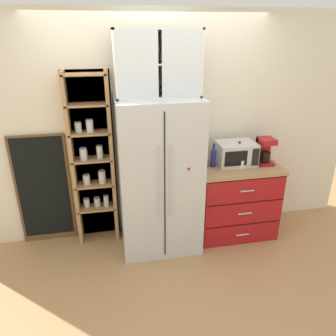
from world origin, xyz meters
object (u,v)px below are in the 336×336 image
object	(u,v)px
microwave	(236,153)
coffee_maker	(265,150)
refrigerator	(159,176)
chalkboard_menu	(44,190)
mug_charcoal	(205,163)
bottle_cobalt	(213,157)
bottle_green	(238,155)
mug_cream	(241,164)

from	to	relation	value
microwave	coffee_maker	distance (m)	0.34
refrigerator	microwave	distance (m)	0.93
chalkboard_menu	coffee_maker	bearing A→B (deg)	-5.91
chalkboard_menu	mug_charcoal	bearing A→B (deg)	-7.71
microwave	bottle_cobalt	distance (m)	0.28
refrigerator	mug_charcoal	xyz separation A→B (m)	(0.54, 0.07, 0.08)
coffee_maker	bottle_green	xyz separation A→B (m)	(-0.31, 0.01, -0.03)
coffee_maker	mug_charcoal	distance (m)	0.72
bottle_green	chalkboard_menu	xyz separation A→B (m)	(-2.21, 0.25, -0.36)
bottle_green	refrigerator	bearing A→B (deg)	-176.32
bottle_cobalt	mug_charcoal	bearing A→B (deg)	178.25
refrigerator	chalkboard_menu	xyz separation A→B (m)	(-1.27, 0.31, -0.20)
chalkboard_menu	bottle_green	bearing A→B (deg)	-6.58
mug_charcoal	bottle_green	bearing A→B (deg)	-1.33
chalkboard_menu	microwave	bearing A→B (deg)	-5.72
bottle_green	bottle_cobalt	bearing A→B (deg)	178.81
mug_charcoal	bottle_cobalt	xyz separation A→B (m)	(0.10, -0.00, 0.08)
coffee_maker	mug_cream	bearing A→B (deg)	-165.21
mug_charcoal	bottle_cobalt	distance (m)	0.12
refrigerator	bottle_cobalt	xyz separation A→B (m)	(0.63, 0.07, 0.15)
mug_cream	bottle_cobalt	xyz separation A→B (m)	(-0.30, 0.10, 0.07)
coffee_maker	mug_cream	xyz separation A→B (m)	(-0.31, -0.08, -0.11)
bottle_green	mug_charcoal	bearing A→B (deg)	178.67
mug_charcoal	mug_cream	world-z (taller)	mug_cream
bottle_cobalt	bottle_green	size ratio (longest dim) A/B	0.98
microwave	coffee_maker	bearing A→B (deg)	-7.16
bottle_green	chalkboard_menu	size ratio (longest dim) A/B	0.21
refrigerator	bottle_cobalt	distance (m)	0.66
microwave	chalkboard_menu	bearing A→B (deg)	174.28
mug_charcoal	mug_cream	distance (m)	0.41
bottle_cobalt	mug_cream	bearing A→B (deg)	-17.64
mug_cream	bottle_cobalt	world-z (taller)	bottle_cobalt
chalkboard_menu	mug_cream	bearing A→B (deg)	-8.84
coffee_maker	refrigerator	bearing A→B (deg)	-177.54
refrigerator	mug_charcoal	distance (m)	0.55
mug_cream	refrigerator	bearing A→B (deg)	178.22
refrigerator	microwave	bearing A→B (deg)	5.98
microwave	mug_charcoal	world-z (taller)	microwave
bottle_cobalt	coffee_maker	bearing A→B (deg)	-1.19
coffee_maker	bottle_cobalt	bearing A→B (deg)	178.81
mug_charcoal	coffee_maker	bearing A→B (deg)	-1.27
coffee_maker	bottle_green	distance (m)	0.32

